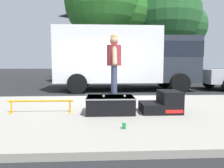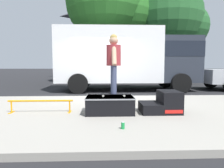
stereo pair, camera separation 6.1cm
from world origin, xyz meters
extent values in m
plane|color=black|center=(0.00, 0.00, 0.00)|extent=(140.00, 140.00, 0.00)
cube|color=gray|center=(0.00, -3.00, 0.06)|extent=(50.00, 5.00, 0.12)
cube|color=black|center=(0.25, -3.27, 0.32)|extent=(1.12, 0.78, 0.40)
cube|color=gray|center=(0.25, -3.27, 0.51)|extent=(1.14, 0.80, 0.03)
cube|color=black|center=(1.23, -3.27, 0.24)|extent=(0.47, 0.72, 0.24)
cube|color=black|center=(1.70, -3.27, 0.38)|extent=(0.47, 0.72, 0.53)
cube|color=red|center=(1.70, -3.63, 0.21)|extent=(0.41, 0.01, 0.08)
cylinder|color=orange|center=(-1.44, -3.14, 0.40)|extent=(1.56, 0.04, 0.04)
cylinder|color=orange|center=(-2.14, -3.14, 0.26)|extent=(0.04, 0.04, 0.28)
cube|color=orange|center=(-2.14, -3.14, 0.13)|extent=(0.06, 0.28, 0.01)
cylinder|color=orange|center=(-0.74, -3.14, 0.26)|extent=(0.04, 0.04, 0.28)
cube|color=orange|center=(-0.74, -3.14, 0.13)|extent=(0.06, 0.28, 0.01)
cube|color=black|center=(0.34, -3.25, 0.58)|extent=(0.78, 0.21, 0.02)
cylinder|color=silver|center=(0.59, -3.16, 0.55)|extent=(0.05, 0.03, 0.05)
cylinder|color=silver|center=(0.59, -3.34, 0.55)|extent=(0.05, 0.03, 0.05)
cylinder|color=silver|center=(0.09, -3.16, 0.55)|extent=(0.05, 0.03, 0.05)
cylinder|color=silver|center=(0.09, -3.34, 0.55)|extent=(0.05, 0.03, 0.05)
cylinder|color=#3F4766|center=(0.34, -3.16, 0.92)|extent=(0.14, 0.14, 0.67)
cylinder|color=#3F4766|center=(0.34, -3.33, 0.92)|extent=(0.14, 0.14, 0.67)
cylinder|color=#A53338|center=(0.34, -3.25, 1.50)|extent=(0.34, 0.34, 0.48)
cylinder|color=tan|center=(0.34, -3.03, 1.49)|extent=(0.11, 0.30, 0.46)
cylinder|color=tan|center=(0.34, -3.46, 1.49)|extent=(0.11, 0.30, 0.46)
sphere|color=tan|center=(0.34, -3.25, 1.85)|extent=(0.21, 0.21, 0.21)
sphere|color=tan|center=(0.34, -3.25, 1.91)|extent=(0.18, 0.18, 0.18)
cylinder|color=#198C3F|center=(0.45, -4.53, 0.18)|extent=(0.07, 0.07, 0.12)
cylinder|color=silver|center=(0.45, -4.53, 0.24)|extent=(0.06, 0.06, 0.00)
cube|color=white|center=(0.35, 2.20, 1.75)|extent=(5.00, 2.35, 2.60)
cube|color=#282D38|center=(3.80, 2.20, 1.55)|extent=(1.90, 2.16, 2.20)
cube|color=black|center=(3.80, 2.20, 2.03)|extent=(1.92, 2.19, 0.70)
cylinder|color=black|center=(3.65, 3.38, 0.45)|extent=(0.90, 0.28, 0.90)
cylinder|color=black|center=(3.65, 1.03, 0.45)|extent=(0.90, 0.28, 0.90)
cylinder|color=black|center=(-1.04, 3.38, 0.45)|extent=(0.90, 0.28, 0.90)
cylinder|color=black|center=(-1.04, 1.03, 0.45)|extent=(0.90, 0.28, 0.90)
cylinder|color=black|center=(6.13, 3.05, 0.36)|extent=(0.72, 0.24, 0.72)
cylinder|color=brown|center=(4.82, 7.24, 1.57)|extent=(0.56, 0.56, 3.15)
sphere|color=#235628|center=(4.82, 7.24, 4.85)|extent=(5.24, 5.24, 5.24)
sphere|color=#235628|center=(6.26, 7.24, 4.19)|extent=(3.41, 3.41, 3.41)
cylinder|color=brown|center=(0.25, 6.58, 1.95)|extent=(0.56, 0.56, 3.91)
sphere|color=#286623|center=(0.25, 6.58, 5.70)|extent=(5.53, 5.53, 5.53)
sphere|color=#286623|center=(1.77, 6.58, 5.01)|extent=(3.59, 3.59, 3.59)
cube|color=silver|center=(2.57, 12.34, 3.00)|extent=(9.00, 7.50, 6.00)
cube|color=#B2ADA3|center=(2.57, 8.34, 1.40)|extent=(9.00, 0.50, 2.80)
pyramid|color=#38383F|center=(2.57, 12.34, 7.20)|extent=(9.54, 7.95, 2.40)
camera|label=1|loc=(0.04, -8.11, 1.27)|focal=32.65mm
camera|label=2|loc=(0.10, -8.11, 1.27)|focal=32.65mm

